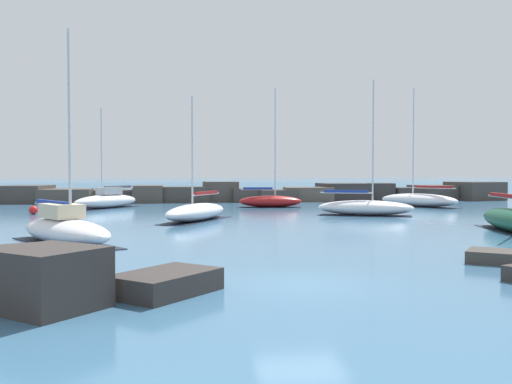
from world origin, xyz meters
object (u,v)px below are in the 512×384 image
at_px(sailboat_moored_3, 418,200).
at_px(mooring_buoy_orange_near, 33,210).
at_px(sailboat_moored_4, 107,200).
at_px(sailboat_moored_7, 365,207).
at_px(sailboat_moored_2, 65,229).
at_px(sailboat_moored_5, 270,201).
at_px(sailboat_moored_0, 196,212).

distance_m(sailboat_moored_3, mooring_buoy_orange_near, 33.24).
distance_m(sailboat_moored_4, sailboat_moored_7, 22.92).
bearing_deg(sailboat_moored_3, sailboat_moored_2, -139.40).
xyz_separation_m(sailboat_moored_3, sailboat_moored_4, (-28.25, 2.08, 0.06)).
bearing_deg(mooring_buoy_orange_near, sailboat_moored_5, 17.44).
height_order(sailboat_moored_2, sailboat_moored_3, sailboat_moored_3).
relative_size(sailboat_moored_0, sailboat_moored_2, 0.86).
bearing_deg(sailboat_moored_4, sailboat_moored_0, -62.94).
distance_m(sailboat_moored_4, sailboat_moored_5, 14.59).
xyz_separation_m(sailboat_moored_4, mooring_buoy_orange_near, (-4.63, -6.92, -0.37)).
relative_size(sailboat_moored_7, mooring_buoy_orange_near, 11.66).
height_order(sailboat_moored_4, sailboat_moored_7, sailboat_moored_7).
relative_size(sailboat_moored_4, sailboat_moored_7, 0.89).
xyz_separation_m(sailboat_moored_3, sailboat_moored_5, (-13.68, 1.19, -0.05)).
bearing_deg(mooring_buoy_orange_near, sailboat_moored_0, -31.67).
distance_m(sailboat_moored_5, mooring_buoy_orange_near, 20.13).
bearing_deg(sailboat_moored_0, sailboat_moored_5, 61.49).
bearing_deg(sailboat_moored_4, sailboat_moored_2, -87.85).
bearing_deg(sailboat_moored_3, sailboat_moored_7, -131.78).
bearing_deg(sailboat_moored_5, sailboat_moored_7, -63.75).
bearing_deg(sailboat_moored_2, sailboat_moored_3, 40.60).
bearing_deg(sailboat_moored_3, sailboat_moored_0, -149.79).
bearing_deg(sailboat_moored_7, sailboat_moored_2, -143.51).
relative_size(sailboat_moored_0, mooring_buoy_orange_near, 9.50).
xyz_separation_m(sailboat_moored_2, sailboat_moored_4, (-0.96, 25.47, 0.04)).
bearing_deg(sailboat_moored_2, mooring_buoy_orange_near, 106.77).
relative_size(sailboat_moored_3, sailboat_moored_7, 1.10).
relative_size(sailboat_moored_4, mooring_buoy_orange_near, 10.32).
bearing_deg(sailboat_moored_4, sailboat_moored_3, -4.21).
bearing_deg(sailboat_moored_3, mooring_buoy_orange_near, -171.62).
distance_m(sailboat_moored_2, sailboat_moored_4, 25.49).
xyz_separation_m(sailboat_moored_2, sailboat_moored_7, (18.85, 13.94, -0.07)).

